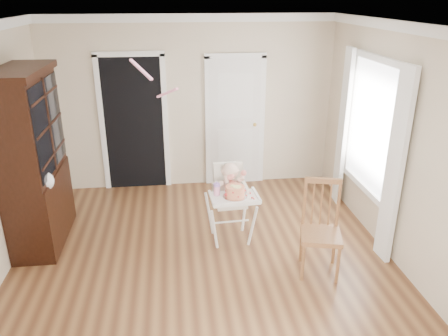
{
  "coord_description": "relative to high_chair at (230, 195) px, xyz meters",
  "views": [
    {
      "loc": [
        -0.29,
        -4.24,
        2.98
      ],
      "look_at": [
        0.29,
        0.54,
        1.04
      ],
      "focal_mm": 35.0,
      "sensor_mm": 36.0,
      "label": 1
    }
  ],
  "objects": [
    {
      "name": "cake",
      "position": [
        0.03,
        -0.22,
        0.15
      ],
      "size": [
        0.3,
        0.3,
        0.14
      ],
      "color": "silver",
      "rests_on": "high_chair"
    },
    {
      "name": "baby",
      "position": [
        0.0,
        0.03,
        0.16
      ],
      "size": [
        0.32,
        0.24,
        0.49
      ],
      "rotation": [
        0.0,
        0.0,
        0.06
      ],
      "color": "beige",
      "rests_on": "high_chair"
    },
    {
      "name": "wall_back",
      "position": [
        -0.38,
        1.86,
        0.72
      ],
      "size": [
        4.5,
        0.0,
        4.5
      ],
      "primitive_type": "plane",
      "rotation": [
        1.57,
        0.0,
        0.0
      ],
      "color": "beige",
      "rests_on": "floor"
    },
    {
      "name": "floor",
      "position": [
        -0.38,
        -0.64,
        -0.63
      ],
      "size": [
        5.0,
        5.0,
        0.0
      ],
      "primitive_type": "plane",
      "color": "#51301B",
      "rests_on": "ground"
    },
    {
      "name": "closet_door",
      "position": [
        0.32,
        1.84,
        0.39
      ],
      "size": [
        0.96,
        0.09,
        2.13
      ],
      "color": "white",
      "rests_on": "wall_back"
    },
    {
      "name": "china_cabinet",
      "position": [
        -2.36,
        0.28,
        0.47
      ],
      "size": [
        0.58,
        1.3,
        2.2
      ],
      "color": "black",
      "rests_on": "floor"
    },
    {
      "name": "streamer",
      "position": [
        -0.97,
        -0.44,
        1.64
      ],
      "size": [
        0.25,
        0.45,
        0.15
      ],
      "primitive_type": null,
      "rotation": [
        0.26,
        0.0,
        0.47
      ],
      "color": "pink",
      "rests_on": "ceiling"
    },
    {
      "name": "sippy_cup",
      "position": [
        -0.19,
        -0.15,
        0.16
      ],
      "size": [
        0.08,
        0.08,
        0.19
      ],
      "rotation": [
        0.0,
        0.0,
        0.06
      ],
      "color": "pink",
      "rests_on": "high_chair"
    },
    {
      "name": "crown_molding",
      "position": [
        -0.38,
        -0.64,
        2.01
      ],
      "size": [
        4.5,
        5.0,
        0.12
      ],
      "primitive_type": null,
      "color": "white",
      "rests_on": "ceiling"
    },
    {
      "name": "high_chair",
      "position": [
        0.0,
        0.0,
        0.0
      ],
      "size": [
        0.63,
        0.76,
        1.03
      ],
      "rotation": [
        0.0,
        0.0,
        0.06
      ],
      "color": "white",
      "rests_on": "floor"
    },
    {
      "name": "doorway",
      "position": [
        -1.28,
        1.85,
        0.47
      ],
      "size": [
        1.06,
        0.05,
        2.22
      ],
      "color": "black",
      "rests_on": "wall_back"
    },
    {
      "name": "wall_right",
      "position": [
        1.87,
        -0.64,
        0.72
      ],
      "size": [
        0.0,
        5.0,
        5.0
      ],
      "primitive_type": "plane",
      "rotation": [
        1.57,
        0.0,
        -1.57
      ],
      "color": "beige",
      "rests_on": "floor"
    },
    {
      "name": "dining_chair",
      "position": [
        0.91,
        -0.79,
        -0.13
      ],
      "size": [
        0.53,
        0.53,
        1.08
      ],
      "rotation": [
        0.0,
        0.0,
        -0.24
      ],
      "color": "brown",
      "rests_on": "floor"
    },
    {
      "name": "window_right",
      "position": [
        1.8,
        0.16,
        0.65
      ],
      "size": [
        0.13,
        1.84,
        2.3
      ],
      "color": "white",
      "rests_on": "wall_right"
    },
    {
      "name": "ceiling",
      "position": [
        -0.38,
        -0.64,
        2.07
      ],
      "size": [
        5.0,
        5.0,
        0.0
      ],
      "primitive_type": "plane",
      "rotation": [
        3.14,
        0.0,
        0.0
      ],
      "color": "white",
      "rests_on": "wall_back"
    }
  ]
}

